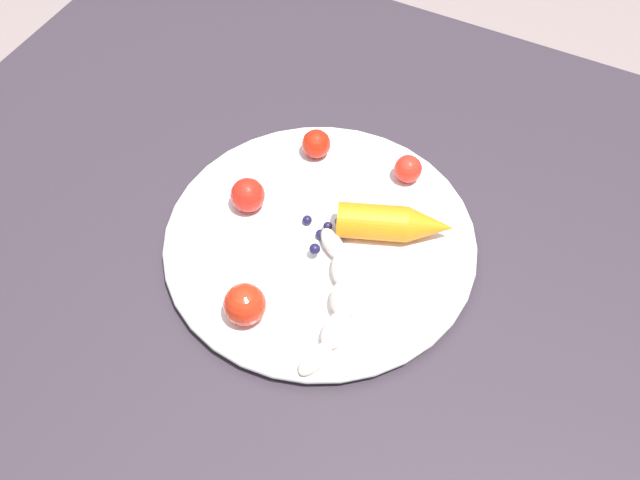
{
  "coord_description": "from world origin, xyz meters",
  "views": [
    {
      "loc": [
        -0.39,
        -0.24,
        1.4
      ],
      "look_at": [
        0.03,
        -0.02,
        0.75
      ],
      "focal_mm": 41.3,
      "sensor_mm": 36.0,
      "label": 1
    }
  ],
  "objects_px": {
    "blueberry_pile": "(327,234)",
    "dining_table": "(290,303)",
    "tomato_mid": "(408,169)",
    "tomato_far": "(248,195)",
    "tomato_extra": "(248,306)",
    "carrot_orange": "(395,224)",
    "banana": "(338,299)",
    "plate": "(320,242)",
    "tomato_near": "(316,144)"
  },
  "relations": [
    {
      "from": "tomato_far",
      "to": "tomato_extra",
      "type": "relative_size",
      "value": 0.9
    },
    {
      "from": "blueberry_pile",
      "to": "tomato_far",
      "type": "distance_m",
      "value": 0.1
    },
    {
      "from": "banana",
      "to": "tomato_near",
      "type": "height_order",
      "value": "tomato_near"
    },
    {
      "from": "plate",
      "to": "tomato_near",
      "type": "xyz_separation_m",
      "value": [
        0.11,
        0.06,
        0.02
      ]
    },
    {
      "from": "banana",
      "to": "tomato_far",
      "type": "distance_m",
      "value": 0.16
    },
    {
      "from": "tomato_far",
      "to": "tomato_extra",
      "type": "height_order",
      "value": "tomato_extra"
    },
    {
      "from": "plate",
      "to": "tomato_extra",
      "type": "height_order",
      "value": "tomato_extra"
    },
    {
      "from": "dining_table",
      "to": "carrot_orange",
      "type": "distance_m",
      "value": 0.17
    },
    {
      "from": "dining_table",
      "to": "blueberry_pile",
      "type": "distance_m",
      "value": 0.12
    },
    {
      "from": "tomato_mid",
      "to": "tomato_extra",
      "type": "distance_m",
      "value": 0.25
    },
    {
      "from": "banana",
      "to": "tomato_far",
      "type": "height_order",
      "value": "tomato_far"
    },
    {
      "from": "tomato_far",
      "to": "tomato_extra",
      "type": "xyz_separation_m",
      "value": [
        -0.12,
        -0.07,
        0.0
      ]
    },
    {
      "from": "banana",
      "to": "tomato_extra",
      "type": "height_order",
      "value": "tomato_extra"
    },
    {
      "from": "plate",
      "to": "tomato_near",
      "type": "distance_m",
      "value": 0.13
    },
    {
      "from": "plate",
      "to": "carrot_orange",
      "type": "relative_size",
      "value": 2.61
    },
    {
      "from": "dining_table",
      "to": "tomato_near",
      "type": "distance_m",
      "value": 0.19
    },
    {
      "from": "plate",
      "to": "tomato_extra",
      "type": "distance_m",
      "value": 0.12
    },
    {
      "from": "carrot_orange",
      "to": "tomato_mid",
      "type": "relative_size",
      "value": 4.06
    },
    {
      "from": "plate",
      "to": "tomato_mid",
      "type": "distance_m",
      "value": 0.14
    },
    {
      "from": "blueberry_pile",
      "to": "tomato_near",
      "type": "distance_m",
      "value": 0.13
    },
    {
      "from": "plate",
      "to": "tomato_far",
      "type": "bearing_deg",
      "value": 86.26
    },
    {
      "from": "carrot_orange",
      "to": "tomato_extra",
      "type": "height_order",
      "value": "tomato_extra"
    },
    {
      "from": "banana",
      "to": "tomato_mid",
      "type": "bearing_deg",
      "value": 1.24
    },
    {
      "from": "dining_table",
      "to": "carrot_orange",
      "type": "bearing_deg",
      "value": -50.66
    },
    {
      "from": "banana",
      "to": "tomato_extra",
      "type": "bearing_deg",
      "value": 126.13
    },
    {
      "from": "tomato_extra",
      "to": "blueberry_pile",
      "type": "bearing_deg",
      "value": -11.56
    },
    {
      "from": "dining_table",
      "to": "carrot_orange",
      "type": "xyz_separation_m",
      "value": [
        0.08,
        -0.09,
        0.12
      ]
    },
    {
      "from": "banana",
      "to": "tomato_far",
      "type": "bearing_deg",
      "value": 63.9
    },
    {
      "from": "tomato_far",
      "to": "tomato_extra",
      "type": "distance_m",
      "value": 0.14
    },
    {
      "from": "carrot_orange",
      "to": "blueberry_pile",
      "type": "xyz_separation_m",
      "value": [
        -0.04,
        0.06,
        -0.01
      ]
    },
    {
      "from": "dining_table",
      "to": "banana",
      "type": "height_order",
      "value": "banana"
    },
    {
      "from": "carrot_orange",
      "to": "tomato_far",
      "type": "relative_size",
      "value": 3.37
    },
    {
      "from": "plate",
      "to": "blueberry_pile",
      "type": "height_order",
      "value": "blueberry_pile"
    },
    {
      "from": "tomato_near",
      "to": "tomato_extra",
      "type": "distance_m",
      "value": 0.23
    },
    {
      "from": "tomato_mid",
      "to": "tomato_far",
      "type": "distance_m",
      "value": 0.18
    },
    {
      "from": "carrot_orange",
      "to": "dining_table",
      "type": "bearing_deg",
      "value": 129.34
    },
    {
      "from": "blueberry_pile",
      "to": "dining_table",
      "type": "bearing_deg",
      "value": 141.82
    },
    {
      "from": "blueberry_pile",
      "to": "tomato_far",
      "type": "relative_size",
      "value": 1.48
    },
    {
      "from": "tomato_mid",
      "to": "tomato_extra",
      "type": "height_order",
      "value": "tomato_extra"
    },
    {
      "from": "plate",
      "to": "carrot_orange",
      "type": "bearing_deg",
      "value": -57.77
    },
    {
      "from": "blueberry_pile",
      "to": "tomato_near",
      "type": "bearing_deg",
      "value": 32.49
    },
    {
      "from": "dining_table",
      "to": "tomato_mid",
      "type": "height_order",
      "value": "tomato_mid"
    },
    {
      "from": "carrot_orange",
      "to": "tomato_near",
      "type": "bearing_deg",
      "value": 62.38
    },
    {
      "from": "tomato_far",
      "to": "carrot_orange",
      "type": "bearing_deg",
      "value": -77.01
    },
    {
      "from": "plate",
      "to": "tomato_near",
      "type": "bearing_deg",
      "value": 28.98
    },
    {
      "from": "dining_table",
      "to": "banana",
      "type": "distance_m",
      "value": 0.14
    },
    {
      "from": "banana",
      "to": "tomato_far",
      "type": "relative_size",
      "value": 4.5
    },
    {
      "from": "banana",
      "to": "tomato_far",
      "type": "xyz_separation_m",
      "value": [
        0.07,
        0.15,
        0.01
      ]
    },
    {
      "from": "carrot_orange",
      "to": "blueberry_pile",
      "type": "distance_m",
      "value": 0.07
    },
    {
      "from": "tomato_mid",
      "to": "tomato_far",
      "type": "relative_size",
      "value": 0.83
    }
  ]
}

